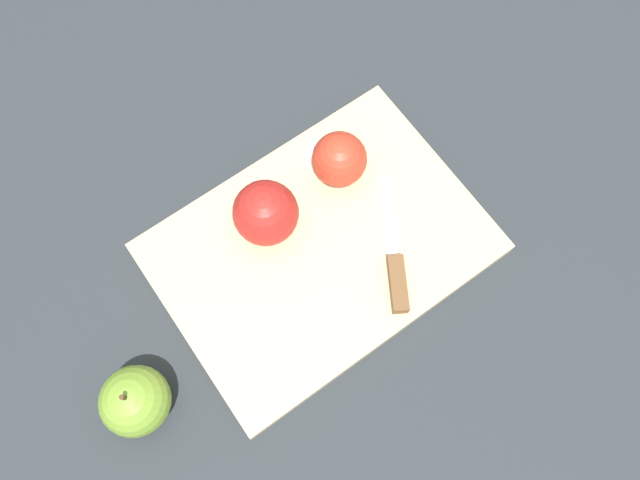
% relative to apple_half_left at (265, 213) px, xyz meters
% --- Properties ---
extents(ground_plane, '(4.00, 4.00, 0.00)m').
position_rel_apple_half_left_xyz_m(ground_plane, '(0.05, -0.05, -0.06)').
color(ground_plane, '#282D33').
extents(cutting_board, '(0.43, 0.35, 0.02)m').
position_rel_apple_half_left_xyz_m(cutting_board, '(0.05, -0.05, -0.05)').
color(cutting_board, '#D1B789').
rests_on(cutting_board, ground_plane).
extents(apple_half_left, '(0.08, 0.08, 0.08)m').
position_rel_apple_half_left_xyz_m(apple_half_left, '(0.00, 0.00, 0.00)').
color(apple_half_left, red).
rests_on(apple_half_left, cutting_board).
extents(apple_half_right, '(0.07, 0.07, 0.07)m').
position_rel_apple_half_left_xyz_m(apple_half_right, '(0.11, 0.03, -0.01)').
color(apple_half_right, red).
rests_on(apple_half_right, cutting_board).
extents(knife, '(0.07, 0.17, 0.02)m').
position_rel_apple_half_left_xyz_m(knife, '(0.11, -0.12, -0.03)').
color(knife, silver).
rests_on(knife, cutting_board).
extents(apple_slice, '(0.07, 0.07, 0.01)m').
position_rel_apple_half_left_xyz_m(apple_slice, '(0.11, 0.05, -0.04)').
color(apple_slice, beige).
rests_on(apple_slice, cutting_board).
extents(apple_whole, '(0.08, 0.08, 0.09)m').
position_rel_apple_half_left_xyz_m(apple_whole, '(-0.21, -0.14, -0.02)').
color(apple_whole, olive).
rests_on(apple_whole, ground_plane).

